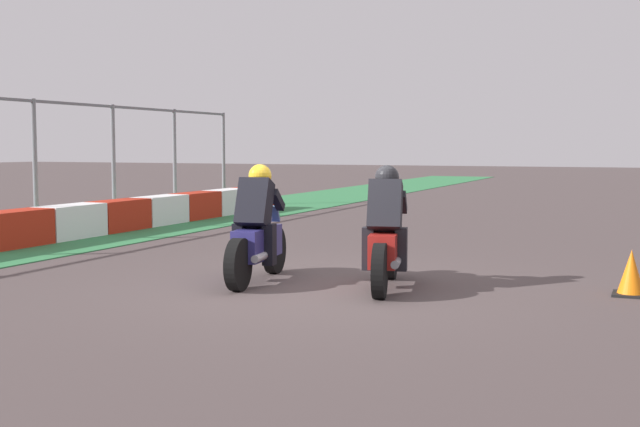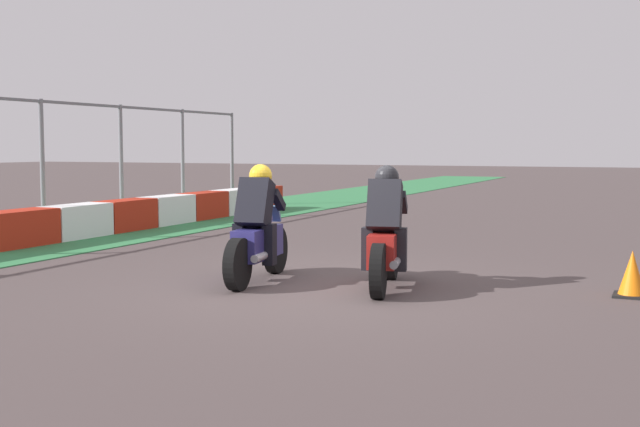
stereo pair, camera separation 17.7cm
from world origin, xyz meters
The scene contains 4 objects.
ground_plane centered at (0.00, 0.00, 0.00)m, with size 120.00×120.00×0.00m, color #4C403F.
rider_lane_a centered at (0.28, -0.83, 0.62)m, with size 2.02×0.66×1.51m.
rider_lane_b centered at (0.08, 0.84, 0.62)m, with size 2.04×0.59×1.51m.
traffic_cone centered at (0.91, -3.63, 0.25)m, with size 0.40×0.40×0.54m.
Camera 1 is at (-9.04, -3.93, 1.75)m, focal length 45.19 mm.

